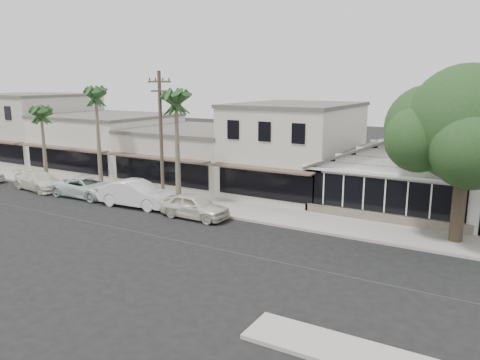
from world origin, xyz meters
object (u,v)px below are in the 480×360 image
Objects in this scene: car_0 at (195,206)px; car_2 at (87,187)px; shade_tree at (465,127)px; car_1 at (136,194)px; utility_pole at (161,136)px; car_3 at (39,181)px.

car_2 is at bearing 87.85° from car_0.
shade_tree reaches higher than car_0.
car_1 is 5.01m from car_2.
car_3 is (-11.46, -1.13, -4.06)m from utility_pole.
shade_tree reaches higher than car_3.
car_0 is 5.01m from car_1.
car_0 is 0.84× the size of car_1.
car_0 is at bearing -83.53° from car_3.
car_0 is at bearing -166.85° from shade_tree.
car_3 is 0.54× the size of shade_tree.
car_1 is at bearing -145.08° from utility_pole.
utility_pole is 5.51m from car_0.
utility_pole reaches higher than car_2.
shade_tree is at bearing 6.64° from utility_pole.
car_0 is at bearing -19.94° from utility_pole.
shade_tree reaches higher than car_1.
car_1 is 0.99× the size of car_2.
car_1 reaches higher than car_2.
car_3 is at bearing -174.38° from utility_pole.
car_1 is 10.00m from car_3.
utility_pole is 1.80× the size of car_3.
utility_pole is 18.15m from shade_tree.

